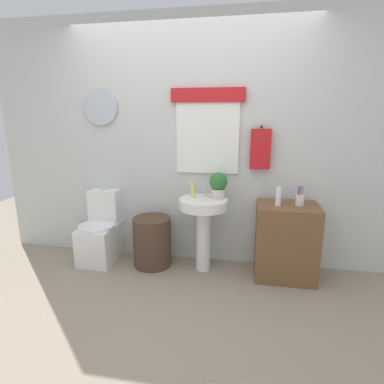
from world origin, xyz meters
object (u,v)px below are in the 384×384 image
Objects in this scene: soap_bottle at (193,190)px; potted_plant at (218,185)px; toilet at (101,234)px; pedestal_sink at (203,218)px; laundry_hamper at (152,242)px; wooden_cabinet at (286,241)px; lotion_bottle at (278,196)px; toothbrush_cup at (300,200)px.

potted_plant is at bearing 2.20° from soap_bottle.
potted_plant is at bearing 1.09° from toilet.
potted_plant is (0.14, 0.06, 0.34)m from pedestal_sink.
soap_bottle is at bearing 157.38° from pedestal_sink.
laundry_hamper is 3.46× the size of soap_bottle.
pedestal_sink is 0.30m from soap_bottle.
soap_bottle is 0.59× the size of potted_plant.
pedestal_sink is at bearing -22.62° from soap_bottle.
soap_bottle is (0.43, 0.05, 0.58)m from laundry_hamper.
wooden_cabinet is 0.48m from lotion_bottle.
wooden_cabinet is 4.05× the size of toothbrush_cup.
toothbrush_cup is at bearing 16.33° from lotion_bottle.
soap_bottle is at bearing 6.56° from laundry_hamper.
soap_bottle is at bearing 0.81° from toilet.
potted_plant reaches higher than laundry_hamper.
toothbrush_cup is at bearing 11.08° from wooden_cabinet.
laundry_hamper is 0.63m from pedestal_sink.
toilet is 1.48× the size of laundry_hamper.
toilet is 1.99m from wooden_cabinet.
potted_plant reaches higher than lotion_bottle.
toilet is at bearing 178.98° from wooden_cabinet.
potted_plant is (0.69, 0.06, 0.64)m from laundry_hamper.
laundry_hamper is at bearing 178.21° from lotion_bottle.
pedestal_sink is at bearing 0.00° from laundry_hamper.
laundry_hamper is 0.95m from potted_plant.
laundry_hamper is at bearing 180.00° from pedestal_sink.
toothbrush_cup is at bearing 1.24° from pedestal_sink.
soap_bottle is (1.04, 0.01, 0.55)m from toilet.
soap_bottle reaches higher than laundry_hamper.
lotion_bottle is (1.88, -0.08, 0.54)m from toilet.
toothbrush_cup is at bearing -2.90° from potted_plant.
potted_plant reaches higher than wooden_cabinet.
lotion_bottle is at bearing -3.17° from pedestal_sink.
toilet is 1.19m from pedestal_sink.
toilet is 1.44m from potted_plant.
pedestal_sink is at bearing 176.83° from lotion_bottle.
laundry_hamper is at bearing -173.44° from soap_bottle.
laundry_hamper is 0.69× the size of pedestal_sink.
pedestal_sink is 4.22× the size of lotion_bottle.
toothbrush_cup is (0.79, -0.04, -0.11)m from potted_plant.
potted_plant is at bearing 4.93° from laundry_hamper.
laundry_hamper is at bearing -175.07° from potted_plant.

